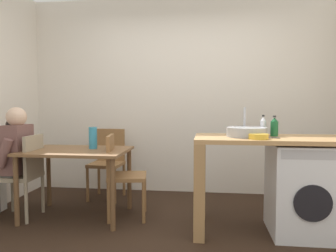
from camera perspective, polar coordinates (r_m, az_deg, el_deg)
name	(u,v)px	position (r m, az deg, el deg)	size (l,w,h in m)	color
ground_plane	(165,243)	(3.01, -0.62, -20.17)	(5.46, 5.46, 0.00)	black
wall_back	(181,96)	(4.49, 2.37, 5.41)	(4.60, 0.10, 2.70)	silver
dining_table	(77,158)	(3.61, -16.01, -5.60)	(1.10, 0.76, 0.74)	brown
chair_person_seat	(25,171)	(3.80, -24.22, -7.40)	(0.42, 0.42, 0.90)	gray
chair_opposite	(120,171)	(3.51, -8.49, -8.00)	(0.46, 0.46, 0.90)	olive
chair_spare_by_wall	(108,159)	(4.31, -10.64, -5.82)	(0.42, 0.42, 0.90)	olive
seated_person	(10,156)	(3.85, -26.39, -4.85)	(0.51, 0.52, 1.20)	#595651
kitchen_counter	(252,153)	(3.16, 14.72, -4.74)	(1.50, 0.68, 0.92)	tan
washing_machine	(302,189)	(3.32, 22.89, -10.34)	(0.60, 0.61, 0.86)	silver
sink_basin	(247,132)	(3.13, 13.85, -1.05)	(0.38, 0.38, 0.09)	#9EA0A5
tap	(245,121)	(3.30, 13.51, 0.85)	(0.02, 0.02, 0.28)	#B2B2B7
bottle_tall_green	(263,126)	(3.28, 16.64, -0.04)	(0.06, 0.06, 0.21)	silver
bottle_squat_brown	(274,127)	(3.25, 18.47, -0.16)	(0.07, 0.07, 0.20)	#19592D
mixing_bowl	(258,136)	(2.95, 15.87, -1.74)	(0.17, 0.17, 0.05)	gold
vase	(93,138)	(3.62, -13.27, -2.07)	(0.09, 0.09, 0.24)	teal
scissors	(271,138)	(3.07, 18.00, -1.99)	(0.15, 0.06, 0.01)	#B2B2B7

